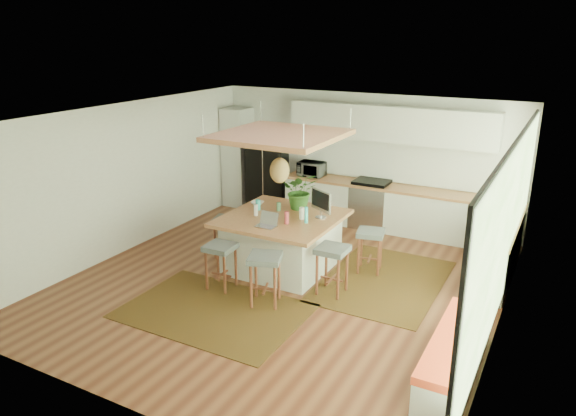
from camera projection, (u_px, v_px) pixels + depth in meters
The scene contains 37 objects.
floor at pixel (284, 283), 8.77m from camera, with size 7.00×7.00×0.00m, color #512517.
ceiling at pixel (284, 116), 7.92m from camera, with size 7.00×7.00×0.00m, color white.
wall_back at pixel (364, 159), 11.27m from camera, with size 6.50×6.50×0.00m, color silver.
wall_front at pixel (117, 297), 5.42m from camera, with size 6.50×6.50×0.00m, color silver.
wall_left at pixel (127, 178), 9.81m from camera, with size 7.00×7.00×0.00m, color silver.
wall_right at pixel (507, 240), 6.88m from camera, with size 7.00×7.00×0.00m, color silver.
window_wall at pixel (505, 236), 6.88m from camera, with size 0.10×6.20×2.60m, color black, non-canonical shape.
pantry at pixel (238, 157), 12.40m from camera, with size 0.55×0.60×2.25m, color silver.
back_counter_base at pixel (382, 208), 11.04m from camera, with size 4.20×0.60×0.88m, color silver.
back_counter_top at pixel (383, 186), 10.90m from camera, with size 4.24×0.64×0.05m, color brown.
backsplash at pixel (389, 162), 11.01m from camera, with size 4.20×0.02×0.80m, color white.
upper_cabinets at pixel (389, 124), 10.63m from camera, with size 4.20×0.34×0.70m, color silver.
range at pixel (371, 203), 11.14m from camera, with size 0.76×0.62×1.00m, color #A5A5AA, non-canonical shape.
right_counter_base at pixel (496, 249), 8.99m from camera, with size 0.60×2.50×0.88m, color silver.
right_counter_top at pixel (499, 223), 8.84m from camera, with size 0.64×2.54×0.05m, color brown.
window_bench at pixel (455, 356), 6.36m from camera, with size 0.52×2.00×0.50m, color silver, non-canonical shape.
ceiling_panel at pixel (280, 152), 8.60m from camera, with size 1.86×1.86×0.80m, color brown, non-canonical shape.
rug_near at pixel (214, 311), 7.87m from camera, with size 2.60×1.80×0.01m, color black.
rug_right at pixel (383, 281), 8.82m from camera, with size 1.80×2.60×0.01m, color black.
fridge at pixel (268, 170), 12.09m from camera, with size 0.85×0.66×1.71m, color black, non-canonical shape.
island at pixel (282, 242), 9.19m from camera, with size 1.85×1.85×0.93m, color brown, non-canonical shape.
stool_near_left at pixel (221, 267), 8.48m from camera, with size 0.44×0.44×0.74m, color #494F51, non-canonical shape.
stool_near_right at pixel (265, 282), 7.99m from camera, with size 0.46×0.46×0.78m, color #494F51, non-canonical shape.
stool_right_front at pixel (332, 272), 8.31m from camera, with size 0.46×0.46×0.77m, color #494F51, non-canonical shape.
stool_right_back at pixel (370, 252), 9.07m from camera, with size 0.44×0.44×0.74m, color #494F51, non-canonical shape.
stool_left_side at pixel (227, 237), 9.72m from camera, with size 0.43×0.43×0.72m, color #494F51, non-canonical shape.
laptop at pixel (266, 220), 8.53m from camera, with size 0.32×0.34×0.24m, color #A5A5AA, non-canonical shape.
monitor at pixel (321, 203), 8.91m from camera, with size 0.52×0.18×0.48m, color #A5A5AA, non-canonical shape.
microwave at pixel (311, 167), 11.55m from camera, with size 0.55×0.30×0.37m, color #A5A5AA.
island_plant at pixel (300, 195), 9.36m from camera, with size 0.59×0.66×0.51m, color #1E4C19.
island_bowl at pixel (257, 203), 9.65m from camera, with size 0.23×0.23×0.06m, color white.
island_bottle_0 at pixel (257, 205), 9.35m from camera, with size 0.07×0.07×0.19m, color #37DADF.
island_bottle_1 at pixel (257, 210), 9.07m from camera, with size 0.07×0.07×0.19m, color white.
island_bottle_2 at pixel (287, 219), 8.66m from camera, with size 0.07×0.07×0.19m, color #AD3945.
island_bottle_3 at pixel (302, 213), 8.90m from camera, with size 0.07×0.07×0.19m, color white.
island_bottle_4 at pixel (279, 205), 9.32m from camera, with size 0.07×0.07×0.19m, color #528A61.
island_bottle_5 at pixel (306, 217), 8.71m from camera, with size 0.07×0.07×0.19m, color #37DADF.
Camera 1 is at (3.82, -6.97, 3.89)m, focal length 33.68 mm.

